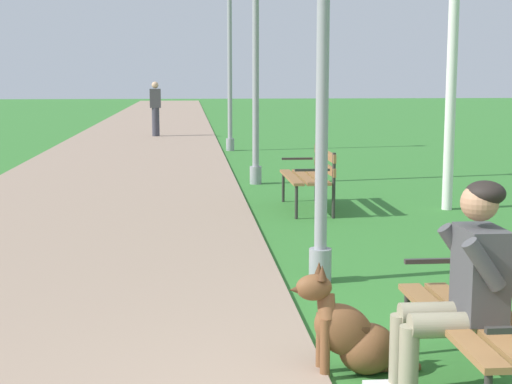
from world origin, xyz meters
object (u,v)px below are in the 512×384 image
(lamp_post_near, at_px, (323,10))
(pedestrian_distant, at_px, (155,109))
(park_bench_near, at_px, (494,310))
(lamp_post_far, at_px, (230,58))
(lamp_post_mid, at_px, (256,50))
(person_seated_on_near_bench, at_px, (461,282))
(dog_brown, at_px, (351,334))
(park_bench_mid, at_px, (311,172))

(lamp_post_near, distance_m, pedestrian_distant, 16.89)
(park_bench_near, bearing_deg, lamp_post_far, 92.61)
(lamp_post_near, distance_m, lamp_post_far, 12.33)
(lamp_post_far, bearing_deg, pedestrian_distant, 114.40)
(lamp_post_mid, bearing_deg, park_bench_near, -86.35)
(person_seated_on_near_bench, height_order, lamp_post_far, lamp_post_far)
(dog_brown, bearing_deg, pedestrian_distant, 95.83)
(person_seated_on_near_bench, bearing_deg, lamp_post_far, 91.81)
(park_bench_mid, relative_size, pedestrian_distant, 0.91)
(park_bench_mid, xyz_separation_m, lamp_post_far, (-0.64, 8.57, 1.73))
(pedestrian_distant, bearing_deg, park_bench_near, -82.14)
(park_bench_near, xyz_separation_m, dog_brown, (-0.73, 0.39, -0.25))
(park_bench_mid, height_order, lamp_post_mid, lamp_post_mid)
(dog_brown, bearing_deg, lamp_post_mid, 88.92)
(lamp_post_near, relative_size, pedestrian_distant, 2.77)
(person_seated_on_near_bench, distance_m, dog_brown, 0.79)
(park_bench_near, height_order, lamp_post_far, lamp_post_far)
(dog_brown, distance_m, pedestrian_distant, 18.97)
(pedestrian_distant, bearing_deg, dog_brown, -84.17)
(park_bench_near, relative_size, lamp_post_near, 0.33)
(lamp_post_far, height_order, pedestrian_distant, lamp_post_far)
(lamp_post_mid, height_order, pedestrian_distant, lamp_post_mid)
(dog_brown, height_order, lamp_post_near, lamp_post_near)
(dog_brown, relative_size, lamp_post_mid, 0.19)
(park_bench_mid, height_order, dog_brown, park_bench_mid)
(pedestrian_distant, bearing_deg, lamp_post_mid, -78.57)
(park_bench_mid, height_order, lamp_post_far, lamp_post_far)
(dog_brown, relative_size, lamp_post_near, 0.18)
(lamp_post_near, bearing_deg, lamp_post_mid, 90.19)
(park_bench_near, relative_size, dog_brown, 1.80)
(park_bench_mid, height_order, person_seated_on_near_bench, person_seated_on_near_bench)
(park_bench_near, relative_size, person_seated_on_near_bench, 1.20)
(pedestrian_distant, bearing_deg, lamp_post_far, -65.60)
(park_bench_mid, relative_size, lamp_post_far, 0.35)
(park_bench_mid, relative_size, person_seated_on_near_bench, 1.20)
(dog_brown, xyz_separation_m, lamp_post_mid, (0.16, 8.53, 1.98))
(person_seated_on_near_bench, relative_size, lamp_post_far, 0.29)
(lamp_post_near, bearing_deg, dog_brown, -94.76)
(lamp_post_near, height_order, lamp_post_mid, lamp_post_near)
(park_bench_mid, height_order, lamp_post_near, lamp_post_near)
(dog_brown, bearing_deg, person_seated_on_near_bench, -38.15)
(person_seated_on_near_bench, distance_m, lamp_post_mid, 9.09)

